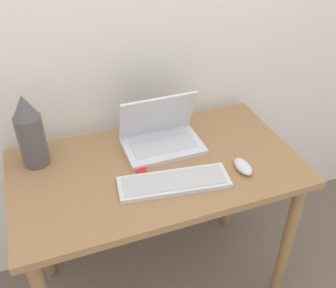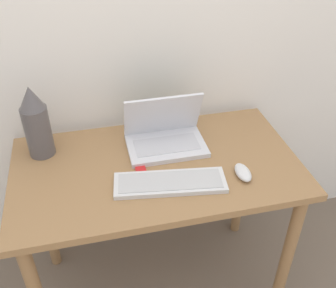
# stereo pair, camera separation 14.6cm
# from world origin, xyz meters

# --- Properties ---
(wall_back) EXTENTS (6.00, 0.05, 2.50)m
(wall_back) POSITION_xyz_m (0.00, 0.68, 1.25)
(wall_back) COLOR white
(wall_back) RESTS_ON ground_plane
(desk) EXTENTS (1.11, 0.61, 0.76)m
(desk) POSITION_xyz_m (0.00, 0.31, 0.65)
(desk) COLOR olive
(desk) RESTS_ON ground_plane
(laptop) EXTENTS (0.31, 0.21, 0.22)m
(laptop) POSITION_xyz_m (0.06, 0.43, 0.81)
(laptop) COLOR silver
(laptop) RESTS_ON desk
(keyboard) EXTENTS (0.42, 0.19, 0.02)m
(keyboard) POSITION_xyz_m (0.02, 0.18, 0.77)
(keyboard) COLOR silver
(keyboard) RESTS_ON desk
(mouse) EXTENTS (0.05, 0.10, 0.03)m
(mouse) POSITION_xyz_m (0.30, 0.17, 0.78)
(mouse) COLOR silver
(mouse) RESTS_ON desk
(vase) EXTENTS (0.10, 0.10, 0.30)m
(vase) POSITION_xyz_m (-0.43, 0.48, 0.91)
(vase) COLOR #514C4C
(vase) RESTS_ON desk
(mp3_player) EXTENTS (0.04, 0.05, 0.01)m
(mp3_player) POSITION_xyz_m (-0.07, 0.28, 0.77)
(mp3_player) COLOR red
(mp3_player) RESTS_ON desk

